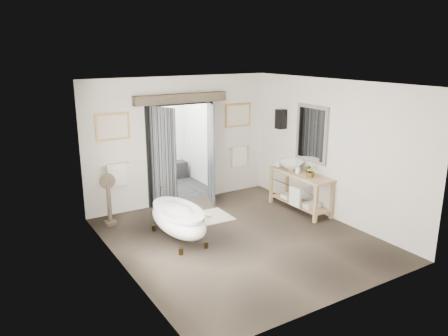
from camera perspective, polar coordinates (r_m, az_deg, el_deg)
The scene contains 13 objects.
ground_plane at distance 8.37m, azimuth 2.18°, elevation -9.21°, with size 5.00×5.00×0.00m, color #4D3F33.
room_shell at distance 7.68m, azimuth 2.54°, elevation 3.15°, with size 4.52×5.02×2.91m.
shower_room at distance 11.45m, azimuth -8.92°, elevation 2.16°, with size 2.22×2.01×2.51m.
back_wall_dressing at distance 9.82m, azimuth -5.26°, elevation 4.02°, with size 3.82×0.78×2.52m.
clawfoot_tub at distance 8.24m, azimuth -6.00°, elevation -6.61°, with size 0.77×1.71×0.84m.
vanity at distance 9.75m, azimuth 9.89°, elevation -2.66°, with size 0.57×1.60×0.85m.
pedestal_mirror at distance 9.13m, azimuth -14.78°, elevation -4.46°, with size 0.32×0.21×1.09m.
rug at distance 9.30m, azimuth -2.84°, elevation -6.60°, with size 1.20×0.80×0.01m, color beige.
slippers at distance 9.34m, azimuth -2.79°, elevation -6.30°, with size 0.32×0.24×0.05m.
basin at distance 9.86m, azimuth 8.76°, elevation 0.28°, with size 0.56×0.56×0.19m, color white.
plant at distance 9.33m, azimuth 11.27°, elevation -0.33°, with size 0.28×0.24×0.31m, color gray.
soap_bottle_a at distance 9.64m, azimuth 9.67°, elevation -0.12°, with size 0.09×0.09×0.19m, color gray.
soap_bottle_b at distance 10.07m, azimuth 7.11°, elevation 0.61°, with size 0.14×0.14×0.18m, color gray.
Camera 1 is at (-4.25, -6.32, 3.48)m, focal length 35.00 mm.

